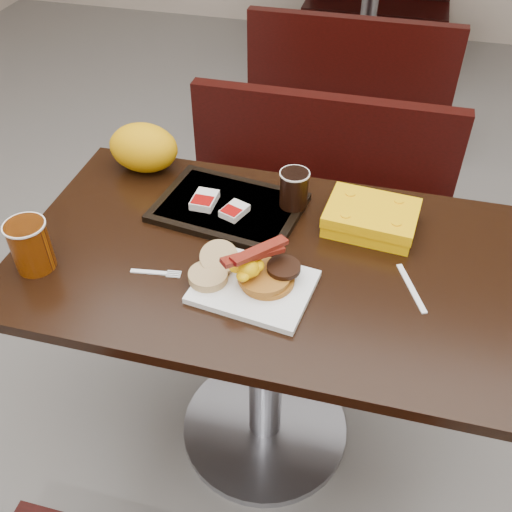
% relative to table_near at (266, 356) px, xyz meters
% --- Properties ---
extents(floor, '(6.00, 7.00, 0.01)m').
position_rel_table_near_xyz_m(floor, '(0.00, 0.00, -0.38)').
color(floor, slate).
rests_on(floor, ground).
extents(table_near, '(1.20, 0.70, 0.75)m').
position_rel_table_near_xyz_m(table_near, '(0.00, 0.00, 0.00)').
color(table_near, black).
rests_on(table_near, floor).
extents(bench_near_n, '(1.00, 0.46, 0.72)m').
position_rel_table_near_xyz_m(bench_near_n, '(0.00, 0.70, -0.02)').
color(bench_near_n, black).
rests_on(bench_near_n, floor).
extents(table_far, '(1.20, 0.70, 0.75)m').
position_rel_table_near_xyz_m(table_far, '(0.00, 2.60, 0.00)').
color(table_far, black).
rests_on(table_far, floor).
extents(bench_far_s, '(1.00, 0.46, 0.72)m').
position_rel_table_near_xyz_m(bench_far_s, '(0.00, 1.90, -0.02)').
color(bench_far_s, black).
rests_on(bench_far_s, floor).
extents(platter, '(0.28, 0.23, 0.01)m').
position_rel_table_near_xyz_m(platter, '(-0.00, -0.12, 0.38)').
color(platter, white).
rests_on(platter, table_near).
extents(pancake_stack, '(0.13, 0.13, 0.03)m').
position_rel_table_near_xyz_m(pancake_stack, '(0.02, -0.10, 0.40)').
color(pancake_stack, '#A2621B').
rests_on(pancake_stack, platter).
extents(sausage_patty, '(0.08, 0.08, 0.01)m').
position_rel_table_near_xyz_m(sausage_patty, '(0.05, -0.08, 0.42)').
color(sausage_patty, black).
rests_on(sausage_patty, pancake_stack).
extents(scrambled_eggs, '(0.10, 0.09, 0.04)m').
position_rel_table_near_xyz_m(scrambled_eggs, '(-0.01, -0.12, 0.44)').
color(scrambled_eggs, yellow).
rests_on(scrambled_eggs, pancake_stack).
extents(bacon_strips, '(0.15, 0.15, 0.01)m').
position_rel_table_near_xyz_m(bacon_strips, '(-0.01, -0.10, 0.47)').
color(bacon_strips, '#4C0508').
rests_on(bacon_strips, scrambled_eggs).
extents(muffin_bottom, '(0.10, 0.10, 0.02)m').
position_rel_table_near_xyz_m(muffin_bottom, '(-0.11, -0.13, 0.40)').
color(muffin_bottom, tan).
rests_on(muffin_bottom, platter).
extents(muffin_top, '(0.11, 0.11, 0.05)m').
position_rel_table_near_xyz_m(muffin_top, '(-0.10, -0.08, 0.41)').
color(muffin_top, tan).
rests_on(muffin_top, platter).
extents(coffee_cup_near, '(0.11, 0.11, 0.12)m').
position_rel_table_near_xyz_m(coffee_cup_near, '(-0.51, -0.17, 0.44)').
color(coffee_cup_near, '#8B3E05').
rests_on(coffee_cup_near, table_near).
extents(fork, '(0.12, 0.04, 0.00)m').
position_rel_table_near_xyz_m(fork, '(-0.25, -0.12, 0.38)').
color(fork, white).
rests_on(fork, table_near).
extents(knife, '(0.08, 0.15, 0.00)m').
position_rel_table_near_xyz_m(knife, '(0.33, -0.03, 0.38)').
color(knife, white).
rests_on(knife, table_near).
extents(condiment_ketchup, '(0.05, 0.05, 0.01)m').
position_rel_table_near_xyz_m(condiment_ketchup, '(0.01, 0.07, 0.38)').
color(condiment_ketchup, '#8C0504').
rests_on(condiment_ketchup, table_near).
extents(tray, '(0.40, 0.31, 0.02)m').
position_rel_table_near_xyz_m(tray, '(-0.14, 0.15, 0.38)').
color(tray, black).
rests_on(tray, table_near).
extents(hashbrown_sleeve_left, '(0.06, 0.08, 0.02)m').
position_rel_table_near_xyz_m(hashbrown_sleeve_left, '(-0.20, 0.14, 0.40)').
color(hashbrown_sleeve_left, silver).
rests_on(hashbrown_sleeve_left, tray).
extents(hashbrown_sleeve_right, '(0.07, 0.08, 0.02)m').
position_rel_table_near_xyz_m(hashbrown_sleeve_right, '(-0.11, 0.12, 0.40)').
color(hashbrown_sleeve_right, silver).
rests_on(hashbrown_sleeve_right, tray).
extents(coffee_cup_far, '(0.08, 0.08, 0.10)m').
position_rel_table_near_xyz_m(coffee_cup_far, '(0.02, 0.19, 0.44)').
color(coffee_cup_far, black).
rests_on(coffee_cup_far, tray).
extents(clamshell, '(0.23, 0.19, 0.06)m').
position_rel_table_near_xyz_m(clamshell, '(0.22, 0.17, 0.40)').
color(clamshell, '#F4AE04').
rests_on(clamshell, table_near).
extents(paper_bag, '(0.20, 0.15, 0.13)m').
position_rel_table_near_xyz_m(paper_bag, '(-0.42, 0.28, 0.44)').
color(paper_bag, '#DB9A07').
rests_on(paper_bag, table_near).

